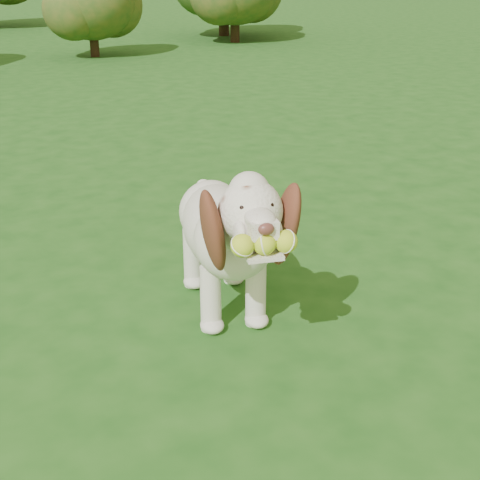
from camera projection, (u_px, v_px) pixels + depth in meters
ground at (246, 257)px, 3.49m from camera, size 80.00×80.00×0.00m
dog at (227, 228)px, 2.78m from camera, size 0.60×1.14×0.75m
shrub_c at (91, 2)px, 10.47m from camera, size 1.38×1.38×1.43m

